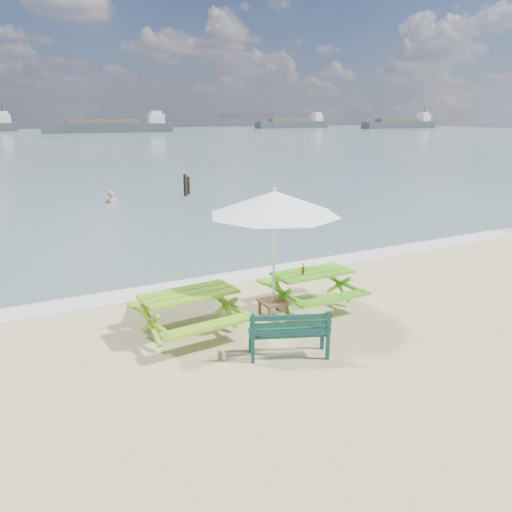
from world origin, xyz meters
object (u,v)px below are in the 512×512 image
picnic_table_left (190,315)px  picnic_table_right (312,290)px  park_bench (288,342)px  swimmer (112,209)px  patio_umbrella (274,203)px  side_table (273,308)px  beer_bottle (303,271)px

picnic_table_left → picnic_table_right: 2.78m
park_bench → swimmer: (0.90, 17.06, -0.56)m
picnic_table_right → patio_umbrella: patio_umbrella is taller
picnic_table_left → swimmer: bearing=82.4°
picnic_table_right → side_table: (-0.96, -0.03, -0.21)m
side_table → picnic_table_right: bearing=1.9°
picnic_table_right → beer_bottle: (-0.28, -0.07, 0.49)m
side_table → swimmer: 15.44m
park_bench → patio_umbrella: (0.66, 1.63, 2.07)m
side_table → swimmer: size_ratio=0.30×
picnic_table_left → park_bench: same height
park_bench → side_table: bearing=68.0°
park_bench → beer_bottle: size_ratio=5.98×
picnic_table_right → side_table: 0.98m
patio_umbrella → park_bench: bearing=-112.0°
side_table → patio_umbrella: (0.00, 0.00, 2.15)m
picnic_table_left → side_table: bearing=1.2°
picnic_table_left → patio_umbrella: size_ratio=0.78×
side_table → picnic_table_left: bearing=-178.8°
side_table → beer_bottle: size_ratio=2.22×
picnic_table_left → park_bench: bearing=-53.9°
side_table → patio_umbrella: size_ratio=0.20×
park_bench → side_table: 1.76m
picnic_table_right → beer_bottle: size_ratio=7.84×
side_table → beer_bottle: (0.68, -0.04, 0.70)m
patio_umbrella → beer_bottle: size_ratio=11.12×
park_bench → beer_bottle: 2.17m
picnic_table_left → side_table: 1.83m
park_bench → side_table: (0.66, 1.63, -0.08)m
picnic_table_left → park_bench: (1.16, -1.59, -0.14)m
patio_umbrella → swimmer: patio_umbrella is taller
beer_bottle → swimmer: beer_bottle is taller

